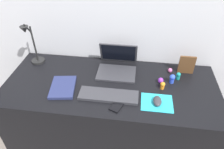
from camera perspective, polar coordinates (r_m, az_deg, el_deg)
ground_plane at (r=2.14m, az=-0.31°, el=-17.90°), size 6.00×6.00×0.00m
back_wall at (r=1.84m, az=1.25°, el=7.14°), size 2.78×0.05×1.66m
desk at (r=1.85m, az=-0.35°, el=-11.37°), size 1.58×0.67×0.74m
laptop at (r=1.71m, az=1.42°, el=2.81°), size 0.30×0.28×0.20m
keyboard at (r=1.48m, az=-0.94°, el=-5.58°), size 0.41×0.13×0.02m
mousepad at (r=1.47m, az=11.86°, el=-7.35°), size 0.21×0.17×0.00m
mouse at (r=1.46m, az=12.00°, el=-6.92°), size 0.06×0.10×0.03m
cell_phone at (r=1.42m, az=1.53°, el=-8.12°), size 0.11×0.14×0.01m
desk_lamp at (r=1.82m, az=-20.49°, el=7.16°), size 0.11×0.17×0.37m
notebook_pad at (r=1.59m, az=-12.96°, el=-3.30°), size 0.21×0.26×0.02m
picture_frame at (r=1.75m, az=19.28°, el=2.44°), size 0.12×0.02×0.15m
toy_figurine_blue at (r=1.64m, az=15.75°, el=-1.02°), size 0.04×0.04×0.07m
toy_figurine_pink at (r=1.76m, az=15.22°, el=1.08°), size 0.03×0.03×0.04m
toy_figurine_purple at (r=1.63m, az=12.84°, el=-1.57°), size 0.04×0.04×0.04m
toy_figurine_orange at (r=1.57m, az=13.34°, el=-2.89°), size 0.03×0.03×0.06m
toy_figurine_teal at (r=1.69m, az=17.25°, el=-0.31°), size 0.03×0.03×0.06m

